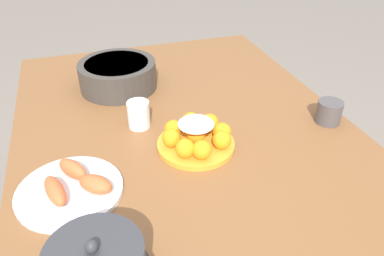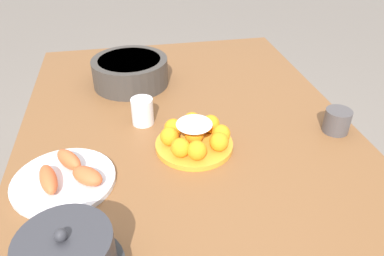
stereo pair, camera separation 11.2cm
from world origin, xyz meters
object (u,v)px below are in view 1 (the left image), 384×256
at_px(seafood_platter, 71,188).
at_px(cup_near, 329,112).
at_px(dining_table, 188,152).
at_px(serving_bowl, 118,74).
at_px(cake_plate, 197,137).
at_px(cup_far, 139,114).

relative_size(seafood_platter, cup_near, 3.33).
height_order(dining_table, serving_bowl, serving_bowl).
relative_size(dining_table, cake_plate, 6.62).
distance_m(cup_near, cup_far, 0.61).
distance_m(seafood_platter, cup_far, 0.34).
height_order(dining_table, seafood_platter, seafood_platter).
xyz_separation_m(serving_bowl, seafood_platter, (-0.54, 0.20, -0.04)).
height_order(dining_table, cup_far, cup_far).
relative_size(cup_near, cup_far, 0.92).
bearing_deg(serving_bowl, seafood_platter, 159.72).
bearing_deg(cup_near, cup_far, 74.69).
height_order(cake_plate, seafood_platter, cake_plate).
bearing_deg(cake_plate, seafood_platter, 103.94).
bearing_deg(serving_bowl, cake_plate, -160.20).
xyz_separation_m(cake_plate, serving_bowl, (0.45, 0.16, 0.02)).
height_order(cake_plate, cup_far, cake_plate).
distance_m(serving_bowl, cup_near, 0.76).
height_order(cake_plate, serving_bowl, serving_bowl).
bearing_deg(cup_far, cake_plate, -139.10).
distance_m(dining_table, cup_far, 0.20).
relative_size(serving_bowl, cup_far, 3.26).
relative_size(dining_table, cup_near, 18.89).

